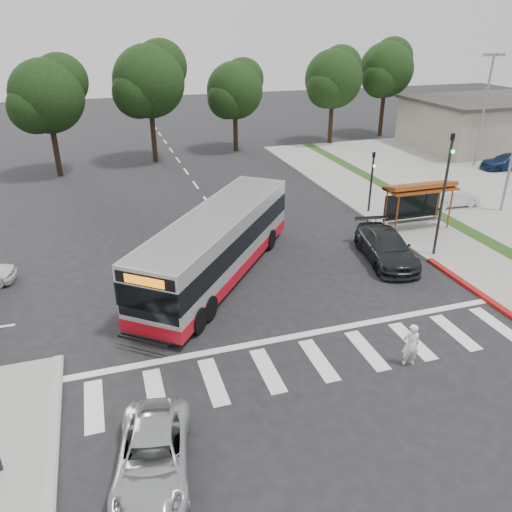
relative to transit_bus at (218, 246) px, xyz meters
name	(u,v)px	position (x,y,z in m)	size (l,w,h in m)	color
ground	(274,296)	(1.91, -2.71, -1.62)	(140.00, 140.00, 0.00)	black
sidewalk_east	(391,212)	(12.91, 5.29, -1.56)	(4.00, 40.00, 0.12)	gray
curb_east	(364,215)	(10.91, 5.29, -1.54)	(0.30, 40.00, 0.15)	#9E9991
curb_east_red	(468,286)	(10.91, -4.71, -1.54)	(0.32, 6.00, 0.15)	maroon
commercial_building	(487,124)	(31.91, 19.29, 0.58)	(14.00, 10.00, 4.40)	#A29688
building_roof_cap	(491,100)	(31.91, 19.29, 2.93)	(14.60, 10.60, 0.30)	#383330
crosswalk_ladder	(319,360)	(1.91, -7.71, -1.61)	(18.00, 2.60, 0.01)	silver
bus_shelter	(419,192)	(12.71, 2.39, 0.73)	(4.20, 1.60, 2.86)	#944618
traffic_signal_ne_tall	(445,186)	(11.51, -1.22, 2.26)	(0.18, 0.37, 6.50)	black
traffic_signal_ne_short	(372,176)	(11.51, 5.78, 0.86)	(0.18, 0.37, 4.00)	black
lot_light_mid	(487,95)	(25.91, 13.29, 4.29)	(1.90, 0.35, 9.01)	gray
tree_ne_a	(334,78)	(17.99, 25.35, 4.77)	(6.16, 5.74, 9.30)	black
tree_ne_b	(387,69)	(24.99, 27.35, 5.30)	(6.16, 5.74, 10.02)	black
tree_north_a	(150,80)	(0.00, 23.36, 5.30)	(6.60, 6.15, 10.17)	black
tree_north_b	(235,89)	(7.99, 25.35, 4.04)	(5.72, 5.33, 8.43)	black
tree_north_c	(48,95)	(-8.01, 21.35, 4.67)	(6.16, 5.74, 9.30)	black
transit_bus	(218,246)	(0.00, 0.00, 0.00)	(2.72, 12.54, 3.24)	#A7AAAC
pedestrian	(411,345)	(4.93, -8.91, -0.77)	(0.62, 0.41, 1.70)	white
dark_sedan	(386,247)	(8.72, -0.92, -0.85)	(2.16, 5.32, 1.54)	black
silver_suv_south	(153,456)	(-4.53, -10.99, -1.02)	(1.98, 4.30, 1.19)	#B1B4B6
parked_car_1	(454,198)	(17.41, 4.98, -0.94)	(1.22, 3.51, 1.16)	silver
parked_car_3	(507,162)	(27.69, 11.47, -0.88)	(1.79, 4.40, 1.28)	#16294E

